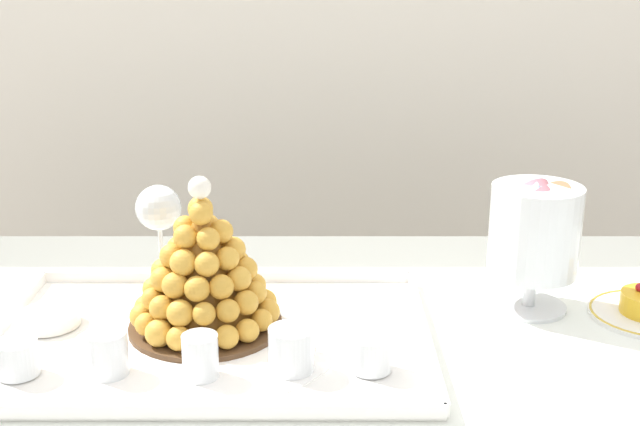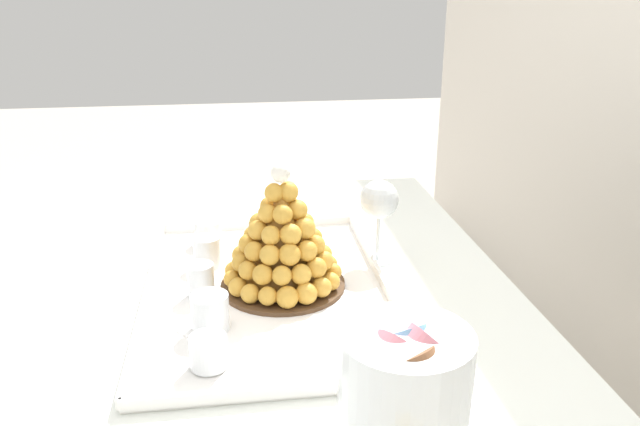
% 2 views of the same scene
% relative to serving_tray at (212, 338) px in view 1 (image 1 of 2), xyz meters
% --- Properties ---
extents(buffet_table, '(1.68, 0.87, 0.73)m').
position_rel_serving_tray_xyz_m(buffet_table, '(0.18, 0.03, -0.11)').
color(buffet_table, brown).
rests_on(buffet_table, ground_plane).
extents(serving_tray, '(0.63, 0.43, 0.02)m').
position_rel_serving_tray_xyz_m(serving_tray, '(0.00, 0.00, 0.00)').
color(serving_tray, white).
rests_on(serving_tray, buffet_table).
extents(croquembouche, '(0.23, 0.23, 0.23)m').
position_rel_serving_tray_xyz_m(croquembouche, '(-0.01, 0.03, 0.09)').
color(croquembouche, '#4C331E').
rests_on(croquembouche, serving_tray).
extents(dessert_cup_left, '(0.06, 0.06, 0.05)m').
position_rel_serving_tray_xyz_m(dessert_cup_left, '(-0.24, -0.11, 0.02)').
color(dessert_cup_left, silver).
rests_on(dessert_cup_left, serving_tray).
extents(dessert_cup_mid_left, '(0.05, 0.05, 0.06)m').
position_rel_serving_tray_xyz_m(dessert_cup_mid_left, '(-0.12, -0.11, 0.03)').
color(dessert_cup_mid_left, silver).
rests_on(dessert_cup_mid_left, serving_tray).
extents(dessert_cup_centre, '(0.05, 0.05, 0.06)m').
position_rel_serving_tray_xyz_m(dessert_cup_centre, '(0.00, -0.12, 0.03)').
color(dessert_cup_centre, silver).
rests_on(dessert_cup_centre, serving_tray).
extents(dessert_cup_mid_right, '(0.06, 0.06, 0.06)m').
position_rel_serving_tray_xyz_m(dessert_cup_mid_right, '(0.12, -0.10, 0.03)').
color(dessert_cup_mid_right, silver).
rests_on(dessert_cup_mid_right, serving_tray).
extents(dessert_cup_right, '(0.06, 0.06, 0.05)m').
position_rel_serving_tray_xyz_m(dessert_cup_right, '(0.23, -0.10, 0.03)').
color(dessert_cup_right, silver).
rests_on(dessert_cup_right, serving_tray).
extents(creme_brulee_ramekin, '(0.09, 0.09, 0.02)m').
position_rel_serving_tray_xyz_m(creme_brulee_ramekin, '(-0.25, 0.04, 0.01)').
color(creme_brulee_ramekin, white).
rests_on(creme_brulee_ramekin, serving_tray).
extents(macaron_goblet, '(0.14, 0.14, 0.22)m').
position_rel_serving_tray_xyz_m(macaron_goblet, '(0.49, 0.12, 0.12)').
color(macaron_goblet, white).
rests_on(macaron_goblet, buffet_table).
extents(wine_glass, '(0.08, 0.08, 0.17)m').
position_rel_serving_tray_xyz_m(wine_glass, '(-0.11, 0.23, 0.12)').
color(wine_glass, silver).
rests_on(wine_glass, buffet_table).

